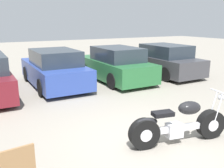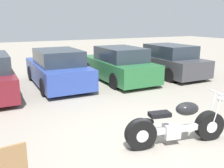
# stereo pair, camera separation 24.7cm
# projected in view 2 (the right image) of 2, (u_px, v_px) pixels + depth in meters

# --- Properties ---
(ground_plane) EXTENTS (60.00, 60.00, 0.00)m
(ground_plane) POSITION_uv_depth(u_px,v_px,m) (147.00, 142.00, 5.48)
(ground_plane) COLOR gray
(motorcycle) EXTENTS (2.29, 0.86, 1.08)m
(motorcycle) POSITION_uv_depth(u_px,v_px,m) (176.00, 125.00, 5.33)
(motorcycle) COLOR black
(motorcycle) RESTS_ON ground_plane
(parked_car_blue) EXTENTS (1.89, 4.36, 1.49)m
(parked_car_blue) POSITION_uv_depth(u_px,v_px,m) (57.00, 69.00, 10.22)
(parked_car_blue) COLOR #2D479E
(parked_car_blue) RESTS_ON ground_plane
(parked_car_green) EXTENTS (1.89, 4.36, 1.49)m
(parked_car_green) POSITION_uv_depth(u_px,v_px,m) (118.00, 65.00, 11.11)
(parked_car_green) COLOR #286B38
(parked_car_green) RESTS_ON ground_plane
(parked_car_dark_grey) EXTENTS (1.89, 4.36, 1.49)m
(parked_car_dark_grey) POSITION_uv_depth(u_px,v_px,m) (167.00, 61.00, 12.23)
(parked_car_dark_grey) COLOR #3D3D42
(parked_car_dark_grey) RESTS_ON ground_plane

